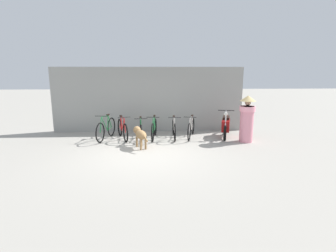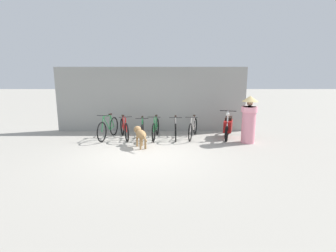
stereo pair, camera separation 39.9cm
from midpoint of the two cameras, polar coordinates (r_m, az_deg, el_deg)
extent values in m
plane|color=#9E998E|center=(8.00, -6.21, -6.12)|extent=(60.00, 60.00, 0.00)
cube|color=gray|center=(10.88, -5.38, 5.75)|extent=(7.79, 0.20, 2.64)
torus|color=black|center=(9.46, -15.72, -1.44)|extent=(0.20, 0.71, 0.72)
torus|color=black|center=(10.39, -13.29, -0.16)|extent=(0.20, 0.71, 0.72)
cylinder|color=#1E7238|center=(9.77, -14.79, 0.42)|extent=(0.14, 0.51, 0.59)
cylinder|color=#1E7238|center=(10.04, -14.09, 0.65)|extent=(0.06, 0.13, 0.54)
cylinder|color=#1E7238|center=(9.77, -14.75, 2.03)|extent=(0.16, 0.59, 0.06)
cylinder|color=#1E7238|center=(10.22, -13.71, -0.53)|extent=(0.11, 0.39, 0.08)
cylinder|color=#1E7238|center=(10.21, -13.67, 1.01)|extent=(0.09, 0.31, 0.50)
cylinder|color=#1E7238|center=(9.48, -15.60, 0.20)|extent=(0.07, 0.18, 0.53)
cube|color=black|center=(10.04, -14.06, 2.39)|extent=(0.11, 0.19, 0.05)
cylinder|color=black|center=(9.49, -15.51, 2.07)|extent=(0.45, 0.12, 0.02)
torus|color=black|center=(9.35, -10.45, -1.48)|extent=(0.27, 0.66, 0.68)
torus|color=black|center=(10.29, -11.53, -0.31)|extent=(0.27, 0.66, 0.68)
cylinder|color=red|center=(9.67, -10.95, 0.27)|extent=(0.18, 0.47, 0.56)
cylinder|color=red|center=(9.95, -11.25, 0.47)|extent=(0.07, 0.13, 0.51)
cylinder|color=red|center=(9.67, -11.06, 1.79)|extent=(0.21, 0.55, 0.06)
cylinder|color=red|center=(10.12, -11.34, -0.65)|extent=(0.15, 0.36, 0.08)
cylinder|color=red|center=(10.12, -11.45, 0.80)|extent=(0.12, 0.29, 0.47)
cylinder|color=red|center=(9.37, -10.59, 0.07)|extent=(0.08, 0.17, 0.50)
cube|color=black|center=(9.94, -11.37, 2.13)|extent=(0.12, 0.19, 0.05)
cylinder|color=black|center=(9.39, -10.75, 1.86)|extent=(0.44, 0.17, 0.02)
torus|color=black|center=(9.24, -7.08, -1.65)|extent=(0.10, 0.64, 0.64)
torus|color=black|center=(10.21, -7.09, -0.36)|extent=(0.10, 0.64, 0.64)
cylinder|color=#1E7238|center=(9.58, -7.12, 0.09)|extent=(0.06, 0.49, 0.53)
cylinder|color=#1E7238|center=(9.86, -7.11, 0.34)|extent=(0.04, 0.13, 0.48)
cylinder|color=#1E7238|center=(9.58, -7.15, 1.56)|extent=(0.07, 0.57, 0.06)
cylinder|color=#1E7238|center=(10.04, -7.08, -0.71)|extent=(0.06, 0.38, 0.08)
cylinder|color=#1E7238|center=(10.04, -7.12, 0.68)|extent=(0.05, 0.30, 0.45)
cylinder|color=#1E7238|center=(9.27, -7.12, -0.15)|extent=(0.04, 0.18, 0.47)
cube|color=black|center=(9.86, -7.15, 1.93)|extent=(0.08, 0.18, 0.05)
cylinder|color=black|center=(9.29, -7.16, 1.59)|extent=(0.46, 0.06, 0.02)
torus|color=black|center=(9.28, -4.59, -1.44)|extent=(0.11, 0.67, 0.67)
torus|color=black|center=(10.25, -3.90, -0.17)|extent=(0.11, 0.67, 0.67)
cylinder|color=#1E7238|center=(9.61, -4.33, 0.35)|extent=(0.07, 0.50, 0.55)
cylinder|color=#1E7238|center=(9.89, -4.13, 0.58)|extent=(0.04, 0.13, 0.51)
cylinder|color=#1E7238|center=(9.61, -4.31, 1.87)|extent=(0.08, 0.58, 0.06)
cylinder|color=#1E7238|center=(10.07, -4.02, -0.53)|extent=(0.06, 0.38, 0.08)
cylinder|color=#1E7238|center=(10.07, -4.01, 0.93)|extent=(0.06, 0.30, 0.47)
cylinder|color=#1E7238|center=(9.30, -4.56, 0.12)|extent=(0.04, 0.18, 0.49)
cube|color=black|center=(9.89, -4.12, 2.24)|extent=(0.09, 0.19, 0.05)
cylinder|color=black|center=(9.32, -4.53, 1.91)|extent=(0.46, 0.07, 0.02)
torus|color=black|center=(9.28, 0.26, -1.45)|extent=(0.05, 0.65, 0.65)
torus|color=black|center=(10.25, 0.04, -0.18)|extent=(0.05, 0.65, 0.65)
cylinder|color=beige|center=(9.61, 0.17, 0.30)|extent=(0.03, 0.49, 0.54)
cylinder|color=beige|center=(9.89, 0.11, 0.54)|extent=(0.03, 0.13, 0.50)
cylinder|color=beige|center=(9.61, 0.16, 1.80)|extent=(0.04, 0.57, 0.06)
cylinder|color=beige|center=(10.07, 0.08, -0.54)|extent=(0.03, 0.38, 0.08)
cylinder|color=beige|center=(10.07, 0.07, 0.88)|extent=(0.03, 0.30, 0.46)
cylinder|color=beige|center=(9.30, 0.24, 0.07)|extent=(0.03, 0.18, 0.48)
cube|color=black|center=(9.89, 0.10, 2.16)|extent=(0.07, 0.18, 0.05)
cylinder|color=black|center=(9.32, 0.22, 1.83)|extent=(0.46, 0.03, 0.02)
torus|color=black|center=(9.38, 3.42, -1.33)|extent=(0.21, 0.64, 0.65)
torus|color=black|center=(10.42, 4.35, -0.02)|extent=(0.21, 0.64, 0.65)
cylinder|color=beige|center=(9.74, 3.82, 0.43)|extent=(0.17, 0.52, 0.54)
cylinder|color=beige|center=(10.04, 4.09, 0.68)|extent=(0.06, 0.14, 0.50)
cylinder|color=beige|center=(9.75, 3.89, 1.90)|extent=(0.19, 0.61, 0.06)
cylinder|color=beige|center=(10.23, 4.19, -0.38)|extent=(0.13, 0.40, 0.08)
cylinder|color=beige|center=(10.23, 4.26, 1.02)|extent=(0.11, 0.32, 0.46)
cylinder|color=beige|center=(9.41, 3.52, 0.18)|extent=(0.08, 0.19, 0.48)
cube|color=black|center=(10.05, 4.16, 2.27)|extent=(0.11, 0.19, 0.05)
cylinder|color=black|center=(9.44, 3.61, 1.92)|extent=(0.45, 0.14, 0.02)
torus|color=black|center=(9.55, 11.12, -1.56)|extent=(0.25, 0.57, 0.57)
torus|color=black|center=(10.74, 11.48, -0.10)|extent=(0.25, 0.57, 0.57)
cube|color=maroon|center=(10.11, 11.35, 0.22)|extent=(0.51, 0.89, 0.40)
cube|color=black|center=(10.21, 11.45, 1.77)|extent=(0.39, 0.59, 0.10)
cylinder|color=silver|center=(9.68, 11.31, 1.53)|extent=(0.09, 0.15, 0.61)
cylinder|color=silver|center=(9.62, 11.17, -0.91)|extent=(0.10, 0.21, 0.21)
cylinder|color=black|center=(9.67, 11.39, 3.33)|extent=(0.56, 0.19, 0.03)
sphere|color=silver|center=(9.66, 11.36, 2.60)|extent=(0.17, 0.17, 0.14)
ellipsoid|color=#997247|center=(8.53, -7.24, -1.90)|extent=(0.52, 0.71, 0.30)
cylinder|color=#997247|center=(8.76, -8.12, -3.44)|extent=(0.08, 0.08, 0.34)
cylinder|color=#997247|center=(8.81, -7.11, -3.33)|extent=(0.08, 0.08, 0.34)
cylinder|color=#997247|center=(8.39, -7.29, -4.10)|extent=(0.08, 0.08, 0.34)
cylinder|color=#997247|center=(8.44, -6.24, -3.98)|extent=(0.08, 0.08, 0.34)
sphere|color=#997247|center=(8.88, -8.06, -0.84)|extent=(0.33, 0.33, 0.25)
ellipsoid|color=#997247|center=(8.98, -8.26, -0.82)|extent=(0.15, 0.17, 0.10)
cylinder|color=#997247|center=(8.13, -6.27, -2.77)|extent=(0.15, 0.28, 0.16)
cylinder|color=pink|center=(9.55, 15.59, 0.39)|extent=(0.58, 0.58, 1.27)
cylinder|color=#FFA0B2|center=(9.46, 15.77, 3.63)|extent=(0.69, 0.69, 0.18)
sphere|color=tan|center=(9.44, 15.84, 4.90)|extent=(0.25, 0.25, 0.20)
cone|color=tan|center=(9.42, 15.89, 5.82)|extent=(0.69, 0.69, 0.19)
camera|label=1|loc=(0.20, -91.30, -0.27)|focal=28.00mm
camera|label=2|loc=(0.20, 88.70, 0.27)|focal=28.00mm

